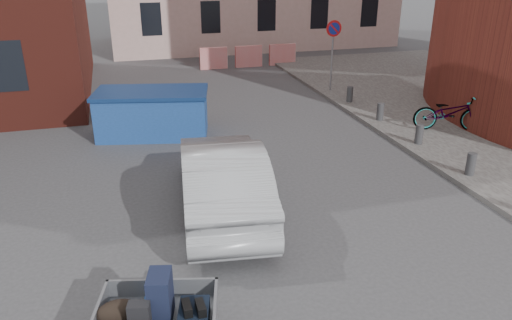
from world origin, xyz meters
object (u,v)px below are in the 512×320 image
object	(u,v)px
trailer	(157,314)
silver_car	(223,178)
bicycle	(449,113)
dumpster	(153,113)

from	to	relation	value
trailer	silver_car	size ratio (longest dim) A/B	0.41
trailer	bicycle	size ratio (longest dim) A/B	0.93
silver_car	bicycle	size ratio (longest dim) A/B	2.27
dumpster	silver_car	world-z (taller)	silver_car
dumpster	bicycle	bearing A→B (deg)	-2.61
silver_car	bicycle	bearing A→B (deg)	-152.09
trailer	bicycle	bearing A→B (deg)	49.21
trailer	silver_car	distance (m)	4.07
silver_car	bicycle	xyz separation A→B (m)	(7.57, 2.92, -0.11)
bicycle	dumpster	bearing A→B (deg)	95.42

